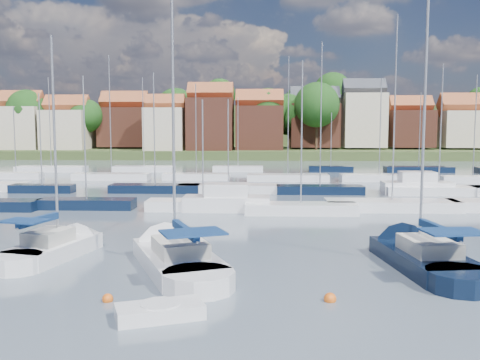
{
  "coord_description": "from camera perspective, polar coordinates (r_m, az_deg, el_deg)",
  "views": [
    {
      "loc": [
        -2.42,
        -23.15,
        6.95
      ],
      "look_at": [
        -3.97,
        14.0,
        3.15
      ],
      "focal_mm": 40.0,
      "sensor_mm": 36.0,
      "label": 1
    }
  ],
  "objects": [
    {
      "name": "ground",
      "position": [
        63.58,
        4.55,
        -0.45
      ],
      "size": [
        260.0,
        260.0,
        0.0
      ],
      "primitive_type": "plane",
      "color": "#404B56",
      "rests_on": "ground"
    },
    {
      "name": "sailboat_centre",
      "position": [
        27.85,
        -7.39,
        -7.91
      ],
      "size": [
        7.43,
        12.12,
        16.06
      ],
      "rotation": [
        0.0,
        0.0,
        1.97
      ],
      "color": "silver",
      "rests_on": "ground"
    },
    {
      "name": "sailboat_navy",
      "position": [
        29.18,
        17.89,
        -7.51
      ],
      "size": [
        4.54,
        11.69,
        15.78
      ],
      "rotation": [
        0.0,
        0.0,
        1.71
      ],
      "color": "black",
      "rests_on": "ground"
    },
    {
      "name": "buoy_c",
      "position": [
        24.13,
        -3.35,
        -10.91
      ],
      "size": [
        0.52,
        0.52,
        0.52
      ],
      "primitive_type": "sphere",
      "color": "beige",
      "rests_on": "ground"
    },
    {
      "name": "buoy_e",
      "position": [
        31.94,
        14.81,
        -6.92
      ],
      "size": [
        0.51,
        0.51,
        0.51
      ],
      "primitive_type": "sphere",
      "color": "#D85914",
      "rests_on": "ground"
    },
    {
      "name": "tender",
      "position": [
        20.08,
        -8.55,
        -13.69
      ],
      "size": [
        3.43,
        2.46,
        0.67
      ],
      "rotation": [
        0.0,
        0.0,
        0.36
      ],
      "color": "silver",
      "rests_on": "ground"
    },
    {
      "name": "buoy_d",
      "position": [
        22.02,
        9.58,
        -12.64
      ],
      "size": [
        0.5,
        0.5,
        0.5
      ],
      "primitive_type": "sphere",
      "color": "#D85914",
      "rests_on": "ground"
    },
    {
      "name": "marina_field",
      "position": [
        58.82,
        6.59,
        -0.56
      ],
      "size": [
        79.62,
        41.41,
        15.93
      ],
      "color": "silver",
      "rests_on": "ground"
    },
    {
      "name": "buoy_b",
      "position": [
        22.34,
        -13.93,
        -12.46
      ],
      "size": [
        0.44,
        0.44,
        0.44
      ],
      "primitive_type": "sphere",
      "color": "#D85914",
      "rests_on": "ground"
    },
    {
      "name": "far_shore_town",
      "position": [
        155.9,
        4.11,
        4.97
      ],
      "size": [
        212.46,
        90.0,
        22.27
      ],
      "color": "#3C4A25",
      "rests_on": "ground"
    },
    {
      "name": "sailboat_left",
      "position": [
        30.79,
        -18.32,
        -6.8
      ],
      "size": [
        4.49,
        9.44,
        12.54
      ],
      "rotation": [
        0.0,
        0.0,
        1.33
      ],
      "color": "silver",
      "rests_on": "ground"
    }
  ]
}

